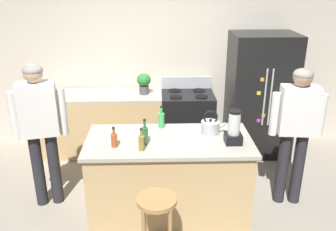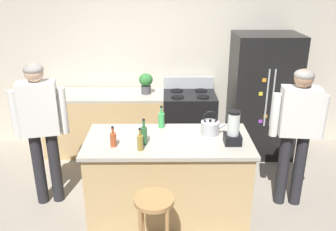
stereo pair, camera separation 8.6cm
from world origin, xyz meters
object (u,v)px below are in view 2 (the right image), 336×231
object	(u,v)px
refrigerator	(262,96)
blender_appliance	(233,130)
bottle_cooking_sauce	(113,139)
potted_plant	(146,82)
bottle_soda	(161,120)
kitchen_island	(168,177)
bar_stool	(154,213)
person_by_island_left	(41,122)
person_by_sink_right	(297,126)
tea_kettle	(210,127)
stove_range	(189,122)
bottle_vinegar	(140,142)
bottle_olive_oil	(144,135)

from	to	relation	value
refrigerator	blender_appliance	world-z (taller)	refrigerator
bottle_cooking_sauce	blender_appliance	bearing A→B (deg)	2.48
potted_plant	bottle_soda	bearing A→B (deg)	-79.22
refrigerator	potted_plant	xyz separation A→B (m)	(-1.69, 0.05, 0.20)
bottle_cooking_sauce	kitchen_island	bearing A→B (deg)	16.07
bar_stool	refrigerator	bearing A→B (deg)	56.05
person_by_island_left	bottle_soda	xyz separation A→B (m)	(1.33, 0.08, -0.01)
person_by_sink_right	potted_plant	bearing A→B (deg)	141.43
person_by_island_left	tea_kettle	bearing A→B (deg)	-3.07
person_by_sink_right	stove_range	bearing A→B (deg)	128.96
bar_stool	bottle_vinegar	distance (m)	0.70
kitchen_island	tea_kettle	distance (m)	0.72
stove_range	person_by_sink_right	size ratio (longest dim) A/B	0.67
refrigerator	bottle_olive_oil	world-z (taller)	refrigerator
bottle_soda	bottle_vinegar	bearing A→B (deg)	-109.94
kitchen_island	bottle_vinegar	size ratio (longest dim) A/B	7.43
stove_range	refrigerator	bearing A→B (deg)	-1.35
bar_stool	tea_kettle	xyz separation A→B (m)	(0.59, 0.88, 0.46)
bottle_olive_oil	person_by_island_left	bearing A→B (deg)	163.48
blender_appliance	bottle_soda	size ratio (longest dim) A/B	1.39
tea_kettle	person_by_island_left	bearing A→B (deg)	176.93
refrigerator	bottle_vinegar	world-z (taller)	refrigerator
bar_stool	potted_plant	bearing A→B (deg)	94.38
bottle_olive_oil	bottle_cooking_sauce	size ratio (longest dim) A/B	1.28
stove_range	bottle_olive_oil	xyz separation A→B (m)	(-0.57, -1.63, 0.55)
bottle_soda	bar_stool	bearing A→B (deg)	-93.17
refrigerator	potted_plant	bearing A→B (deg)	178.29
bottle_vinegar	refrigerator	bearing A→B (deg)	46.48
bottle_vinegar	stove_range	bearing A→B (deg)	71.17
person_by_sink_right	bottle_soda	distance (m)	1.50
person_by_sink_right	bottle_cooking_sauce	world-z (taller)	person_by_sink_right
person_by_island_left	tea_kettle	world-z (taller)	person_by_island_left
stove_range	potted_plant	size ratio (longest dim) A/B	3.66
kitchen_island	stove_range	world-z (taller)	stove_range
bottle_soda	bottle_cooking_sauce	xyz separation A→B (m)	(-0.48, -0.48, -0.02)
bar_stool	tea_kettle	world-z (taller)	tea_kettle
bottle_cooking_sauce	tea_kettle	xyz separation A→B (m)	(1.01, 0.29, 0.00)
bottle_soda	tea_kettle	world-z (taller)	tea_kettle
refrigerator	potted_plant	distance (m)	1.70
bottle_cooking_sauce	person_by_sink_right	bearing A→B (deg)	9.64
refrigerator	stove_range	bearing A→B (deg)	178.65
person_by_island_left	bottle_vinegar	bearing A→B (deg)	-22.95
bottle_vinegar	tea_kettle	distance (m)	0.83
bottle_soda	refrigerator	bearing A→B (deg)	39.15
potted_plant	bar_stool	bearing A→B (deg)	-85.62
refrigerator	stove_range	xyz separation A→B (m)	(-1.05, 0.02, -0.42)
person_by_island_left	blender_appliance	distance (m)	2.09
refrigerator	bar_stool	xyz separation A→B (m)	(-1.51, -2.24, -0.36)
refrigerator	bottle_olive_oil	bearing A→B (deg)	-135.28
refrigerator	blender_appliance	bearing A→B (deg)	-114.12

